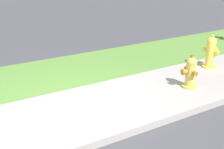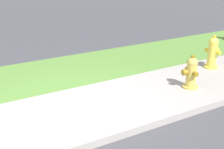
{
  "view_description": "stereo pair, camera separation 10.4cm",
  "coord_description": "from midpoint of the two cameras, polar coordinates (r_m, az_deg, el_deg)",
  "views": [
    {
      "loc": [
        -1.95,
        -4.32,
        2.44
      ],
      "look_at": [
        0.95,
        0.33,
        0.4
      ],
      "focal_mm": 50.0,
      "sensor_mm": 36.0,
      "label": 1
    },
    {
      "loc": [
        -1.87,
        -4.38,
        2.44
      ],
      "look_at": [
        0.95,
        0.33,
        0.4
      ],
      "focal_mm": 50.0,
      "sensor_mm": 36.0,
      "label": 2
    }
  ],
  "objects": [
    {
      "name": "street_curb",
      "position": [
        4.5,
        -1.7,
        -11.52
      ],
      "size": [
        18.0,
        0.16,
        0.12
      ],
      "primitive_type": "cube",
      "color": "#9E9993",
      "rests_on": "ground"
    },
    {
      "name": "fire_hydrant_by_grass_verge",
      "position": [
        6.37,
        13.71,
        0.4
      ],
      "size": [
        0.36,
        0.39,
        0.68
      ],
      "rotation": [
        0.0,
        0.0,
        1.34
      ],
      "color": "gold",
      "rests_on": "ground"
    },
    {
      "name": "grass_verge",
      "position": [
        7.09,
        -14.32,
        -0.35
      ],
      "size": [
        18.0,
        2.13,
        0.01
      ],
      "primitive_type": "cube",
      "color": "#568438",
      "rests_on": "ground"
    },
    {
      "name": "fire_hydrant_far_end",
      "position": [
        7.69,
        17.24,
        3.95
      ],
      "size": [
        0.38,
        0.4,
        0.79
      ],
      "rotation": [
        0.0,
        0.0,
        4.9
      ],
      "color": "yellow",
      "rests_on": "ground"
    },
    {
      "name": "sidewalk_pavement",
      "position": [
        5.34,
        -7.39,
        -6.92
      ],
      "size": [
        18.0,
        1.92,
        0.01
      ],
      "primitive_type": "cube",
      "color": "#9E9993",
      "rests_on": "ground"
    },
    {
      "name": "ground_plane",
      "position": [
        5.34,
        -7.38,
        -6.96
      ],
      "size": [
        120.0,
        120.0,
        0.0
      ],
      "primitive_type": "plane",
      "color": "#424247"
    }
  ]
}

